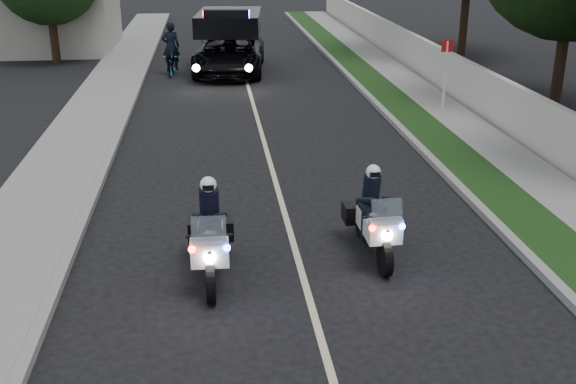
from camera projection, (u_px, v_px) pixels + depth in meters
name	position (u px, v px, depth m)	size (l,w,h in m)	color
ground	(311.00, 304.00, 10.93)	(120.00, 120.00, 0.00)	black
curb_right	(398.00, 126.00, 20.62)	(0.20, 60.00, 0.15)	gray
grass_verge	(420.00, 125.00, 20.70)	(1.20, 60.00, 0.16)	#193814
sidewalk_right	(462.00, 123.00, 20.84)	(1.40, 60.00, 0.16)	gray
property_wall	(496.00, 101.00, 20.70)	(0.22, 60.00, 1.50)	beige
curb_left	(119.00, 134.00, 19.74)	(0.20, 60.00, 0.15)	gray
sidewalk_left	(80.00, 135.00, 19.62)	(2.00, 60.00, 0.16)	gray
lane_marking	(261.00, 132.00, 20.21)	(0.12, 50.00, 0.01)	#BFB78C
police_moto_left	(212.00, 276.00, 11.83)	(0.73, 2.07, 1.76)	silver
police_moto_right	(372.00, 254.00, 12.63)	(0.69, 1.98, 1.68)	silver
police_suv	(230.00, 73.00, 28.66)	(2.72, 5.87, 2.86)	black
bicycle	(173.00, 75.00, 28.16)	(0.57, 1.62, 0.85)	black
cyclist	(173.00, 75.00, 28.16)	(0.69, 0.46, 1.93)	black
sign_post	(442.00, 113.00, 22.31)	(0.38, 0.38, 2.42)	#B7100D
tree_right_c	(554.00, 109.00, 22.86)	(6.18, 6.18, 10.29)	black
tree_right_d	(460.00, 60.00, 31.43)	(7.85, 7.85, 13.08)	#1E3C14
tree_left_near	(57.00, 63.00, 30.75)	(4.58, 4.58, 7.63)	#1A4316
tree_left_far	(52.00, 46.00, 35.16)	(5.74, 5.74, 9.56)	black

